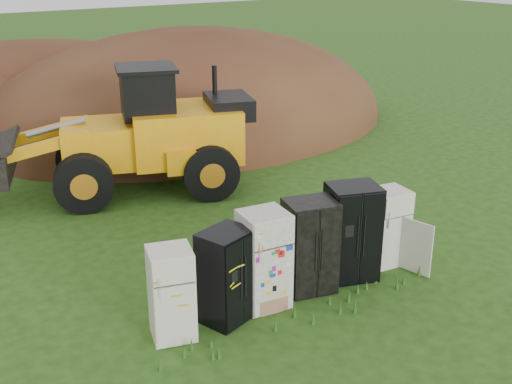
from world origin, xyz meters
TOP-DOWN VIEW (x-y plane):
  - ground at (0.00, 0.00)m, footprint 120.00×120.00m
  - fridge_leftmost at (-2.48, 0.03)m, footprint 0.87×0.85m
  - fridge_black_side at (-1.45, -0.02)m, footprint 1.05×0.94m
  - fridge_sticker at (-0.63, 0.02)m, footprint 0.90×0.85m
  - fridge_dark_mid at (0.41, 0.02)m, footprint 1.08×0.96m
  - fridge_black_right at (1.41, -0.04)m, footprint 1.17×1.07m
  - fridge_open_door at (2.43, 0.02)m, footprint 0.81×0.76m
  - wheel_loader at (-0.56, 6.91)m, footprint 7.43×4.89m
  - dirt_mound_right at (4.35, 12.08)m, footprint 15.55×11.41m
  - dirt_mound_back at (-0.09, 18.27)m, footprint 16.21×10.80m

SIDE VIEW (x-z plane):
  - ground at x=0.00m, z-range 0.00..0.00m
  - dirt_mound_right at x=4.35m, z-range -3.50..3.50m
  - dirt_mound_back at x=-0.09m, z-range -2.66..2.66m
  - fridge_open_door at x=2.43m, z-range 0.00..1.61m
  - fridge_leftmost at x=-2.48m, z-range 0.00..1.61m
  - fridge_black_side at x=-1.45m, z-range 0.00..1.69m
  - fridge_dark_mid at x=0.41m, z-range 0.00..1.81m
  - fridge_sticker at x=-0.63m, z-range 0.00..1.83m
  - fridge_black_right at x=1.41m, z-range 0.00..1.92m
  - wheel_loader at x=-0.56m, z-range 0.00..3.34m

